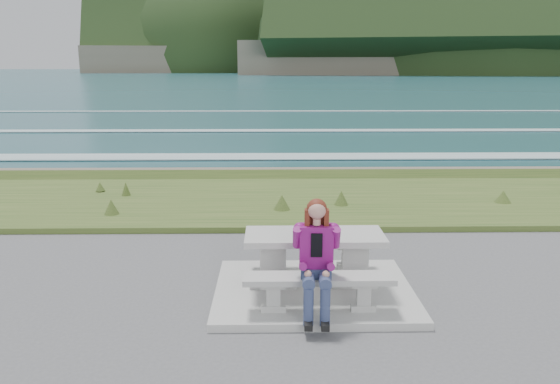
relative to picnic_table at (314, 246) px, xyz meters
The scene contains 9 objects.
concrete_slab 0.63m from the picnic_table, behind, with size 2.60×2.10×0.10m, color #A7A7A2.
picnic_table is the anchor object (origin of this frame).
bench_landward 0.74m from the picnic_table, 90.00° to the right, with size 1.80×0.35×0.45m.
bench_seaward 0.74m from the picnic_table, 90.00° to the left, with size 1.80×0.35×0.45m.
grass_verge 5.05m from the picnic_table, 90.00° to the left, with size 160.00×4.50×0.22m, color #304C1C.
shore_drop 7.93m from the picnic_table, 90.00° to the left, with size 160.00×0.80×2.20m, color #645C4B.
ocean 25.21m from the picnic_table, 90.00° to the left, with size 1600.00×1600.00×0.09m.
headland_range 441.50m from the picnic_table, 64.46° to the left, with size 729.83×363.95×205.55m.
seated_woman 0.84m from the picnic_table, 92.86° to the right, with size 0.40×0.69×1.38m.
Camera 1 is at (-0.56, -6.75, 2.97)m, focal length 35.00 mm.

